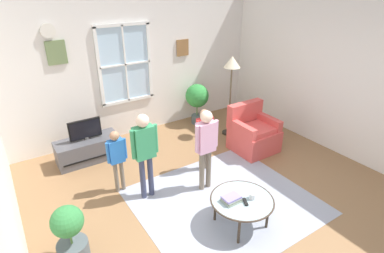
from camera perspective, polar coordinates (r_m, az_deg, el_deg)
ground_plane at (r=4.72m, az=6.88°, el=-13.68°), size 5.83×6.41×0.02m
back_wall at (r=6.37m, az=-9.98°, el=11.89°), size 5.23×0.17×2.99m
side_wall_right at (r=5.99m, az=28.11°, el=8.39°), size 0.12×5.81×2.99m
area_rug at (r=4.71m, az=5.93°, el=-13.53°), size 2.45×2.23×0.01m
tv_stand at (r=5.84m, az=-18.56°, el=-4.05°), size 1.09×0.48×0.41m
television at (r=5.66m, az=-19.11°, el=-0.50°), size 0.55×0.08×0.37m
armchair at (r=5.95m, az=11.14°, el=-1.28°), size 0.76×0.74×0.87m
coffee_table at (r=4.15m, az=9.18°, el=-13.34°), size 0.83×0.83×0.41m
book_stack at (r=4.06m, az=7.24°, el=-13.07°), size 0.23×0.19×0.08m
cup at (r=4.14m, az=11.08°, el=-12.46°), size 0.08×0.08×0.08m
remote_near_books at (r=4.08m, az=9.79°, el=-13.52°), size 0.10×0.14×0.02m
person_blue_shirt at (r=4.68m, az=-13.71°, el=-5.06°), size 0.31×0.14×1.02m
person_red_shirt at (r=5.05m, az=2.24°, el=-1.19°), size 0.33×0.15×1.10m
person_pink_shirt at (r=4.52m, az=2.58°, el=-2.80°), size 0.39×0.18×1.31m
person_green_shirt at (r=4.38m, az=-8.75°, el=-3.80°), size 0.40×0.18×1.34m
potted_plant_by_window at (r=6.81m, az=0.94°, el=5.32°), size 0.51×0.51×0.91m
potted_plant_corner at (r=3.91m, az=-21.59°, el=-17.86°), size 0.36×0.36×0.75m
floor_lamp at (r=6.13m, az=7.33°, el=10.29°), size 0.32×0.32×1.64m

